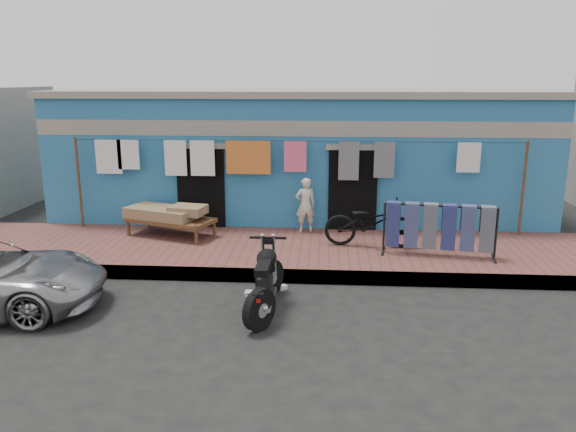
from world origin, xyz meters
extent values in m
plane|color=black|center=(0.00, 0.00, 0.00)|extent=(80.00, 80.00, 0.00)
cube|color=brown|center=(0.00, 3.00, 0.12)|extent=(28.00, 3.00, 0.25)
cube|color=gray|center=(0.00, 1.55, 0.12)|extent=(28.00, 0.10, 0.25)
cube|color=#286899|center=(0.00, 7.00, 1.60)|extent=(12.00, 5.00, 3.20)
cube|color=#9E9384|center=(0.00, 4.56, 2.55)|extent=(12.00, 0.14, 0.35)
cube|color=#9E9384|center=(0.00, 7.00, 3.28)|extent=(12.20, 5.20, 0.16)
cube|color=black|center=(-2.20, 4.48, 1.05)|extent=(1.10, 0.10, 2.10)
cube|color=black|center=(1.30, 4.48, 1.05)|extent=(1.10, 0.10, 2.10)
cylinder|color=brown|center=(-5.00, 4.25, 1.30)|extent=(0.06, 0.06, 2.10)
cylinder|color=brown|center=(5.00, 4.25, 1.30)|extent=(0.06, 0.06, 2.10)
cylinder|color=black|center=(0.00, 4.25, 2.30)|extent=(10.00, 0.01, 0.01)
cube|color=silver|center=(-4.25, 4.25, 1.91)|extent=(0.60, 0.02, 0.77)
cube|color=silver|center=(-3.79, 4.25, 1.96)|extent=(0.50, 0.02, 0.67)
cube|color=silver|center=(-2.71, 4.25, 1.90)|extent=(0.50, 0.02, 0.80)
cube|color=silver|center=(-2.09, 4.25, 1.90)|extent=(0.55, 0.02, 0.80)
cube|color=#CC4C26|center=(-1.05, 4.25, 1.93)|extent=(1.00, 0.02, 0.75)
cube|color=#E7587D|center=(0.00, 4.25, 1.96)|extent=(0.50, 0.02, 0.68)
cube|color=slate|center=(1.19, 4.25, 1.87)|extent=(0.45, 0.02, 0.86)
cube|color=slate|center=(1.97, 4.25, 1.90)|extent=(0.45, 0.02, 0.80)
cube|color=silver|center=(3.78, 4.25, 1.97)|extent=(0.50, 0.02, 0.65)
imported|color=beige|center=(0.24, 4.20, 0.87)|extent=(0.51, 0.40, 1.24)
imported|color=black|center=(1.64, 3.15, 0.87)|extent=(1.94, 0.79, 1.23)
cube|color=silver|center=(-0.18, 1.20, 0.04)|extent=(0.17, 0.14, 0.07)
cube|color=silver|center=(-0.04, 1.20, 0.04)|extent=(0.19, 0.18, 0.08)
cube|color=silver|center=(-0.60, 0.90, 0.03)|extent=(0.14, 0.17, 0.07)
camera|label=1|loc=(0.72, -8.13, 3.65)|focal=35.00mm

